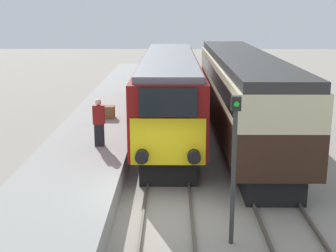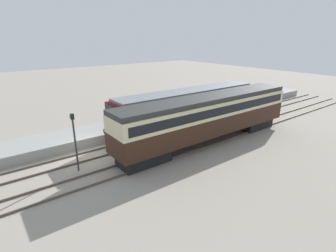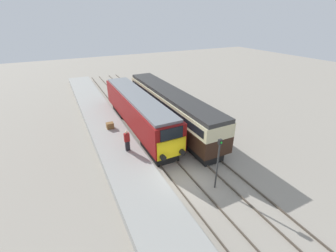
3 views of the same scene
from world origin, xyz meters
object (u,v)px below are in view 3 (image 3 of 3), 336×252
object	(u,v)px
passenger_carriage	(170,105)
signal_post	(218,160)
luggage_crate	(110,126)
person_on_platform	(127,141)
locomotive	(138,110)

from	to	relation	value
passenger_carriage	signal_post	size ratio (longest dim) A/B	4.33
passenger_carriage	signal_post	distance (m)	10.61
signal_post	luggage_crate	size ratio (longest dim) A/B	5.66
passenger_carriage	luggage_crate	distance (m)	6.61
person_on_platform	locomotive	bearing A→B (deg)	61.16
locomotive	passenger_carriage	distance (m)	3.49
person_on_platform	luggage_crate	xyz separation A→B (m)	(-0.34, 4.80, -0.64)
locomotive	luggage_crate	bearing A→B (deg)	-177.84
person_on_platform	signal_post	bearing A→B (deg)	-55.13
locomotive	passenger_carriage	bearing A→B (deg)	-12.71
locomotive	passenger_carriage	size ratio (longest dim) A/B	0.93
signal_post	locomotive	bearing A→B (deg)	98.60
locomotive	person_on_platform	size ratio (longest dim) A/B	8.56
locomotive	signal_post	world-z (taller)	signal_post
locomotive	person_on_platform	bearing A→B (deg)	-118.84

